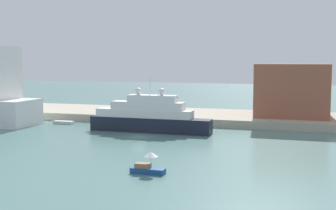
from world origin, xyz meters
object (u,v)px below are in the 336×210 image
(work_barge, at_px, (64,122))
(harbor_building, at_px, (293,90))
(mooring_bollard, at_px, (150,115))
(person_figure, at_px, (122,110))
(large_yacht, at_px, (149,117))
(parked_car, at_px, (118,109))
(small_motorboat, at_px, (148,166))

(work_barge, relative_size, harbor_building, 0.29)
(mooring_bollard, bearing_deg, harbor_building, 19.25)
(harbor_building, distance_m, person_figure, 40.47)
(mooring_bollard, bearing_deg, large_yacht, -71.65)
(work_barge, distance_m, parked_car, 15.68)
(parked_car, relative_size, mooring_bollard, 7.21)
(large_yacht, height_order, harbor_building, harbor_building)
(harbor_building, bearing_deg, work_barge, -160.63)
(harbor_building, bearing_deg, small_motorboat, -106.16)
(harbor_building, bearing_deg, parked_car, -174.56)
(small_motorboat, bearing_deg, large_yacht, 109.92)
(work_barge, xyz_separation_m, mooring_bollard, (18.76, 6.66, 1.70))
(large_yacht, height_order, parked_car, large_yacht)
(parked_car, distance_m, mooring_bollard, 13.06)
(parked_car, bearing_deg, small_motorboat, -62.24)
(person_figure, bearing_deg, parked_car, 124.40)
(large_yacht, bearing_deg, person_figure, 130.40)
(small_motorboat, xyz_separation_m, harbor_building, (15.77, 54.43, 6.74))
(large_yacht, distance_m, mooring_bollard, 12.23)
(small_motorboat, distance_m, parked_car, 56.97)
(work_barge, bearing_deg, harbor_building, 19.37)
(large_yacht, xyz_separation_m, mooring_bollard, (-3.84, 11.57, -1.02))
(small_motorboat, height_order, parked_car, parked_car)
(small_motorboat, bearing_deg, parked_car, 117.76)
(harbor_building, height_order, parked_car, harbor_building)
(small_motorboat, bearing_deg, work_barge, 132.84)
(large_yacht, relative_size, person_figure, 14.44)
(large_yacht, height_order, work_barge, large_yacht)
(harbor_building, xyz_separation_m, person_figure, (-39.22, -8.53, -5.19))
(parked_car, height_order, person_figure, person_figure)
(harbor_building, relative_size, person_figure, 9.25)
(small_motorboat, bearing_deg, harbor_building, 73.84)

